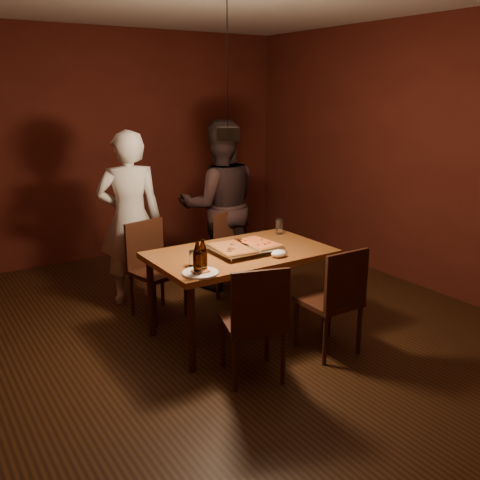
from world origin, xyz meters
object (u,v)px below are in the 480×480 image
pizza_tray (244,249)px  pendant_lamp (228,132)px  beer_bottle_b (203,255)px  diner_white (130,218)px  beer_bottle_a (198,259)px  dining_table (240,260)px  chair_far_left (152,260)px  chair_near_right (336,292)px  chair_near_left (256,313)px  diner_dark (220,206)px  plate_slice (200,273)px  chair_far_right (236,247)px

pizza_tray → pendant_lamp: size_ratio=0.50×
beer_bottle_b → diner_white: diner_white is taller
beer_bottle_a → pendant_lamp: bearing=27.0°
dining_table → chair_far_left: (-0.46, 0.81, -0.14)m
chair_far_left → pizza_tray: (0.48, -0.84, 0.24)m
chair_near_right → pendant_lamp: 1.50m
dining_table → chair_near_right: chair_near_right is taller
dining_table → diner_white: bearing=112.1°
chair_near_left → chair_near_right: (0.77, -0.00, 0.00)m
chair_near_left → diner_dark: bearing=83.5°
beer_bottle_a → diner_white: 1.57m
pizza_tray → plate_slice: bearing=-157.1°
chair_far_right → pizza_tray: 0.89m
pizza_tray → beer_bottle_b: size_ratio=2.14×
chair_far_right → chair_near_left: 1.67m
diner_white → pendant_lamp: bearing=117.5°
beer_bottle_a → dining_table: bearing=30.1°
beer_bottle_b → plate_slice: 0.13m
chair_far_right → diner_dark: 0.52m
chair_near_right → plate_slice: bearing=157.0°
chair_near_left → beer_bottle_b: 0.59m
chair_near_right → pizza_tray: chair_near_right is taller
beer_bottle_b → plate_slice: size_ratio=0.95×
beer_bottle_a → diner_dark: (1.06, 1.45, 0.01)m
chair_far_right → diner_dark: bearing=-111.7°
beer_bottle_a → diner_white: (0.10, 1.57, -0.02)m
plate_slice → beer_bottle_b: bearing=38.1°
chair_near_right → diner_dark: bearing=89.0°
beer_bottle_b → pendant_lamp: bearing=24.8°
chair_far_left → chair_far_right: 0.89m
chair_far_right → beer_bottle_b: bearing=30.7°
chair_far_left → chair_far_right: same height
pizza_tray → chair_near_right: bearing=-65.3°
dining_table → plate_slice: bearing=-150.0°
chair_near_right → chair_far_left: bearing=119.8°
diner_white → pendant_lamp: 1.66m
beer_bottle_a → diner_dark: 1.80m
chair_far_right → beer_bottle_a: size_ratio=2.00×
beer_bottle_b → pendant_lamp: 0.95m
chair_far_right → pendant_lamp: (-0.63, -0.88, 1.22)m
chair_far_left → diner_white: diner_white is taller
chair_far_right → chair_near_right: size_ratio=1.08×
beer_bottle_a → beer_bottle_b: size_ratio=1.02×
chair_far_right → chair_near_right: (-0.01, -1.48, 0.00)m
chair_near_right → chair_far_right: bearing=90.0°
pizza_tray → diner_dark: bearing=64.6°
dining_table → pendant_lamp: (-0.20, -0.15, 1.08)m
beer_bottle_b → diner_white: bearing=89.1°
diner_white → pendant_lamp: (0.29, -1.37, 0.90)m
dining_table → chair_far_left: bearing=119.6°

